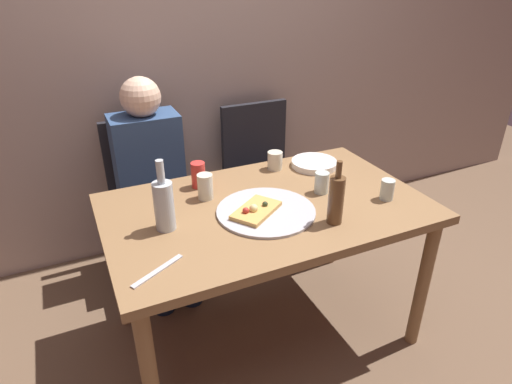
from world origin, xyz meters
name	(u,v)px	position (x,y,z in m)	size (l,w,h in m)	color
ground_plane	(265,330)	(0.00, 0.00, 0.00)	(8.00, 8.00, 0.00)	brown
back_wall	(185,36)	(0.00, 1.10, 1.30)	(6.00, 0.10, 2.60)	gray
dining_table	(266,221)	(0.00, 0.00, 0.65)	(1.39, 0.85, 0.74)	olive
pizza_tray	(266,211)	(-0.03, -0.06, 0.74)	(0.42, 0.42, 0.01)	#ADADB2
pizza_slice_last	(256,210)	(-0.08, -0.06, 0.76)	(0.25, 0.23, 0.05)	tan
wine_bottle	(164,204)	(-0.45, -0.01, 0.85)	(0.08, 0.08, 0.29)	#B2BCC1
beer_bottle	(336,199)	(0.18, -0.25, 0.84)	(0.06, 0.06, 0.27)	brown
tumbler_near	(275,161)	(0.20, 0.32, 0.78)	(0.08, 0.08, 0.09)	beige
tumbler_far	(321,182)	(0.28, 0.00, 0.79)	(0.06, 0.06, 0.10)	#B7C6BC
wine_glass	(205,187)	(-0.22, 0.17, 0.80)	(0.07, 0.07, 0.12)	beige
short_glass	(387,190)	(0.51, -0.18, 0.78)	(0.06, 0.06, 0.09)	#B7C6BC
soda_can	(198,175)	(-0.21, 0.29, 0.80)	(0.07, 0.07, 0.12)	red
plate_stack	(314,164)	(0.40, 0.26, 0.75)	(0.23, 0.23, 0.03)	white
table_knife	(158,271)	(-0.54, -0.27, 0.74)	(0.22, 0.02, 0.01)	#B7B7BC
chair_left	(150,188)	(-0.35, 0.83, 0.51)	(0.44, 0.44, 0.90)	black
chair_right	(262,167)	(0.37, 0.83, 0.51)	(0.44, 0.44, 0.90)	black
guest_in_sweater	(153,178)	(-0.35, 0.67, 0.64)	(0.36, 0.56, 1.17)	navy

